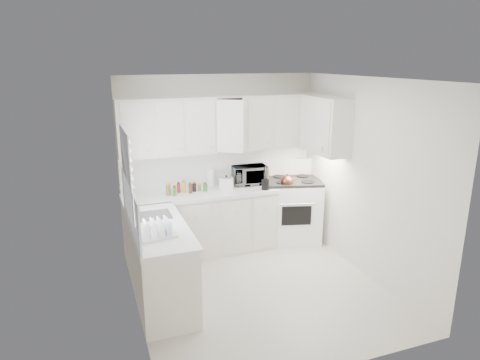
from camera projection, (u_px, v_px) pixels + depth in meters
name	position (u px, v px, depth m)	size (l,w,h in m)	color
floor	(259.00, 289.00, 5.48)	(3.20, 3.20, 0.00)	beige
ceiling	(262.00, 79.00, 4.77)	(3.20, 3.20, 0.00)	white
wall_back	(220.00, 162.00, 6.57)	(3.00, 3.00, 0.00)	beige
wall_front	(333.00, 243.00, 3.68)	(3.00, 3.00, 0.00)	beige
wall_left	(131.00, 205.00, 4.63)	(3.20, 3.20, 0.00)	beige
wall_right	(367.00, 179.00, 5.62)	(3.20, 3.20, 0.00)	beige
window_blinds	(128.00, 175.00, 4.88)	(0.06, 0.96, 1.06)	white
lower_cabinets_back	(201.00, 224.00, 6.40)	(2.22, 0.60, 0.90)	beige
lower_cabinets_left	(160.00, 265.00, 5.14)	(0.60, 1.60, 0.90)	beige
countertop_back	(201.00, 194.00, 6.26)	(2.24, 0.64, 0.05)	silver
countertop_left	(159.00, 227.00, 5.02)	(0.64, 1.62, 0.05)	silver
backsplash_back	(220.00, 167.00, 6.58)	(2.98, 0.02, 0.55)	silver
backsplash_left	(130.00, 206.00, 4.83)	(0.02, 1.60, 0.55)	silver
upper_cabinets_back	(223.00, 151.00, 6.37)	(3.00, 0.33, 0.80)	beige
upper_cabinets_right	(324.00, 153.00, 6.25)	(0.33, 0.90, 0.80)	beige
sink	(153.00, 206.00, 5.29)	(0.42, 0.38, 0.30)	gray
stove	(292.00, 202.00, 6.80)	(0.83, 0.68, 1.28)	white
tea_kettle	(287.00, 180.00, 6.49)	(0.24, 0.20, 0.22)	maroon
frying_pan	(298.00, 178.00, 6.92)	(0.29, 0.49, 0.04)	black
microwave	(249.00, 173.00, 6.62)	(0.52, 0.29, 0.35)	gray
rice_cooker	(226.00, 182.00, 6.37)	(0.21, 0.21, 0.21)	white
paper_towel	(211.00, 178.00, 6.50)	(0.12, 0.12, 0.27)	white
utensil_crock	(265.00, 178.00, 6.33)	(0.12, 0.12, 0.36)	black
dish_rack	(157.00, 227.00, 4.67)	(0.39, 0.29, 0.21)	white
spice_left_0	(167.00, 188.00, 6.21)	(0.06, 0.06, 0.13)	olive
spice_left_1	(174.00, 190.00, 6.15)	(0.06, 0.06, 0.13)	#25712E
spice_left_2	(178.00, 187.00, 6.25)	(0.06, 0.06, 0.13)	red
spice_left_3	(184.00, 189.00, 6.20)	(0.06, 0.06, 0.13)	gold
spice_left_4	(188.00, 186.00, 6.30)	(0.06, 0.06, 0.13)	#512A17
spice_left_5	(194.00, 188.00, 6.25)	(0.06, 0.06, 0.13)	black
spice_left_6	(198.00, 185.00, 6.35)	(0.06, 0.06, 0.13)	olive
spice_left_7	(204.00, 187.00, 6.30)	(0.06, 0.06, 0.13)	#25712E
sauce_right_0	(258.00, 177.00, 6.71)	(0.06, 0.06, 0.19)	red
sauce_right_1	(263.00, 177.00, 6.67)	(0.06, 0.06, 0.19)	gold
sauce_right_2	(265.00, 176.00, 6.74)	(0.06, 0.06, 0.19)	#512A17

